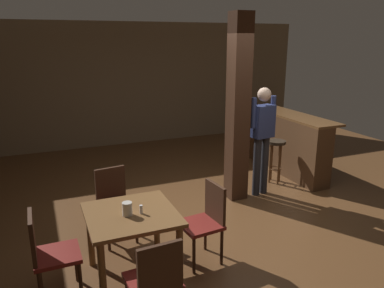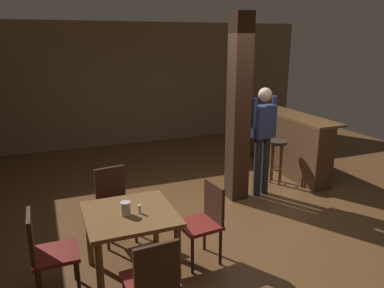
% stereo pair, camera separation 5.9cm
% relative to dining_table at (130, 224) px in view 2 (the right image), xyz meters
% --- Properties ---
extents(ground_plane, '(10.80, 10.80, 0.00)m').
position_rel_dining_table_xyz_m(ground_plane, '(1.62, 0.72, -0.61)').
color(ground_plane, brown).
extents(wall_back, '(8.00, 0.10, 2.80)m').
position_rel_dining_table_xyz_m(wall_back, '(1.62, 5.22, 0.79)').
color(wall_back, '#756047').
rests_on(wall_back, ground_plane).
extents(pillar, '(0.28, 0.28, 2.80)m').
position_rel_dining_table_xyz_m(pillar, '(2.00, 1.40, 0.79)').
color(pillar, '#382114').
rests_on(pillar, ground_plane).
extents(dining_table, '(0.89, 0.89, 0.74)m').
position_rel_dining_table_xyz_m(dining_table, '(0.00, 0.00, 0.00)').
color(dining_table, brown).
rests_on(dining_table, ground_plane).
extents(chair_west, '(0.42, 0.42, 0.89)m').
position_rel_dining_table_xyz_m(chair_west, '(-0.81, -0.04, -0.10)').
color(chair_west, maroon).
rests_on(chair_west, ground_plane).
extents(chair_east, '(0.46, 0.46, 0.89)m').
position_rel_dining_table_xyz_m(chair_east, '(0.83, -0.01, -0.10)').
color(chair_east, maroon).
rests_on(chair_east, ground_plane).
extents(chair_south, '(0.45, 0.45, 0.89)m').
position_rel_dining_table_xyz_m(chair_south, '(-0.01, -0.84, -0.10)').
color(chair_south, maroon).
rests_on(chair_south, ground_plane).
extents(chair_north, '(0.47, 0.47, 0.89)m').
position_rel_dining_table_xyz_m(chair_north, '(-0.01, 0.87, -0.10)').
color(chair_north, maroon).
rests_on(chair_north, ground_plane).
extents(napkin_cup, '(0.10, 0.10, 0.14)m').
position_rel_dining_table_xyz_m(napkin_cup, '(-0.05, -0.04, 0.20)').
color(napkin_cup, beige).
rests_on(napkin_cup, dining_table).
extents(salt_shaker, '(0.03, 0.03, 0.09)m').
position_rel_dining_table_xyz_m(salt_shaker, '(0.09, -0.06, 0.17)').
color(salt_shaker, silver).
rests_on(salt_shaker, dining_table).
extents(standing_person, '(0.47, 0.25, 1.72)m').
position_rel_dining_table_xyz_m(standing_person, '(2.42, 1.36, 0.40)').
color(standing_person, navy).
rests_on(standing_person, ground_plane).
extents(bar_counter, '(0.56, 2.13, 1.09)m').
position_rel_dining_table_xyz_m(bar_counter, '(3.44, 2.13, -0.05)').
color(bar_counter, brown).
rests_on(bar_counter, ground_plane).
extents(bar_stool_near, '(0.32, 0.32, 0.75)m').
position_rel_dining_table_xyz_m(bar_stool_near, '(2.95, 1.71, -0.05)').
color(bar_stool_near, '#2D2319').
rests_on(bar_stool_near, ground_plane).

